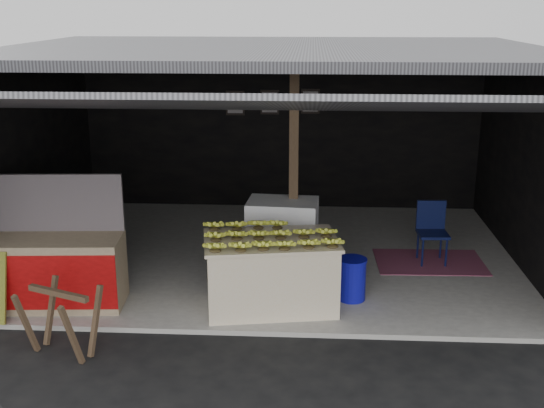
# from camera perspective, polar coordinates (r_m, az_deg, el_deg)

# --- Properties ---
(ground) EXTENTS (80.00, 80.00, 0.00)m
(ground) POSITION_cam_1_polar(r_m,az_deg,el_deg) (7.73, -0.93, -11.02)
(ground) COLOR black
(ground) RESTS_ON ground
(concrete_slab) EXTENTS (7.00, 5.00, 0.06)m
(concrete_slab) POSITION_cam_1_polar(r_m,az_deg,el_deg) (10.00, 0.13, -4.27)
(concrete_slab) COLOR gray
(concrete_slab) RESTS_ON ground
(shophouse) EXTENTS (7.40, 7.29, 3.02)m
(shophouse) POSITION_cam_1_polar(r_m,az_deg,el_deg) (9.78, 0.24, 7.82)
(shophouse) COLOR black
(shophouse) RESTS_ON ground
(banana_table) EXTENTS (1.70, 1.20, 0.86)m
(banana_table) POSITION_cam_1_polar(r_m,az_deg,el_deg) (8.12, -0.09, -5.79)
(banana_table) COLOR beige
(banana_table) RESTS_ON concrete_slab
(banana_pile) EXTENTS (1.56, 1.09, 0.17)m
(banana_pile) POSITION_cam_1_polar(r_m,az_deg,el_deg) (7.94, -0.09, -2.36)
(banana_pile) COLOR yellow
(banana_pile) RESTS_ON banana_table
(white_crate) EXTENTS (0.96, 0.69, 1.02)m
(white_crate) POSITION_cam_1_polar(r_m,az_deg,el_deg) (9.10, 0.87, -2.80)
(white_crate) COLOR white
(white_crate) RESTS_ON concrete_slab
(neighbor_stall) EXTENTS (1.55, 0.79, 1.56)m
(neighbor_stall) POSITION_cam_1_polar(r_m,az_deg,el_deg) (8.55, -17.39, -5.13)
(neighbor_stall) COLOR #998466
(neighbor_stall) RESTS_ON concrete_slab
(sawhorse) EXTENTS (0.85, 0.84, 0.73)m
(sawhorse) POSITION_cam_1_polar(r_m,az_deg,el_deg) (7.48, -17.30, -8.83)
(sawhorse) COLOR brown
(sawhorse) RESTS_ON ground
(water_barrel) EXTENTS (0.34, 0.34, 0.50)m
(water_barrel) POSITION_cam_1_polar(r_m,az_deg,el_deg) (8.45, 6.69, -6.34)
(water_barrel) COLOR #0E0E9B
(water_barrel) RESTS_ON concrete_slab
(plastic_chair) EXTENTS (0.43, 0.43, 0.86)m
(plastic_chair) POSITION_cam_1_polar(r_m,az_deg,el_deg) (9.79, 13.22, -1.86)
(plastic_chair) COLOR #090F35
(plastic_chair) RESTS_ON concrete_slab
(magenta_rug) EXTENTS (1.52, 1.03, 0.01)m
(magenta_rug) POSITION_cam_1_polar(r_m,az_deg,el_deg) (9.89, 13.04, -4.74)
(magenta_rug) COLOR maroon
(magenta_rug) RESTS_ON concrete_slab
(picture_frames) EXTENTS (1.62, 0.04, 0.46)m
(picture_frames) POSITION_cam_1_polar(r_m,az_deg,el_deg) (11.87, -0.03, 8.51)
(picture_frames) COLOR black
(picture_frames) RESTS_ON shophouse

